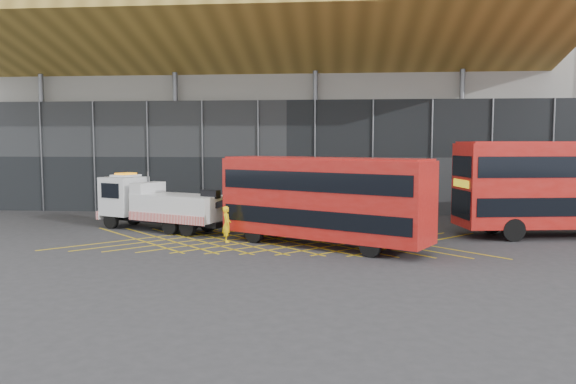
# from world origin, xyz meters

# --- Properties ---
(ground_plane) EXTENTS (120.00, 120.00, 0.00)m
(ground_plane) POSITION_xyz_m (0.00, 0.00, 0.00)
(ground_plane) COLOR #2B2B2D
(road_markings) EXTENTS (21.56, 7.16, 0.01)m
(road_markings) POSITION_xyz_m (2.40, 0.00, 0.01)
(road_markings) COLOR gold
(road_markings) RESTS_ON ground_plane
(construction_building) EXTENTS (55.00, 23.97, 18.00)m
(construction_building) POSITION_xyz_m (1.92, 18.40, 8.98)
(construction_building) COLOR gray
(construction_building) RESTS_ON ground_plane
(recovery_truck) EXTENTS (9.11, 5.33, 3.29)m
(recovery_truck) POSITION_xyz_m (-4.71, 3.12, 1.52)
(recovery_truck) COLOR black
(recovery_truck) RESTS_ON ground_plane
(bus_towed) EXTENTS (10.40, 7.22, 4.30)m
(bus_towed) POSITION_xyz_m (4.91, -1.16, 2.39)
(bus_towed) COLOR #AD140F
(bus_towed) RESTS_ON ground_plane
(bus_second) EXTENTS (12.75, 4.86, 5.07)m
(bus_second) POSITION_xyz_m (18.23, 3.03, 2.82)
(bus_second) COLOR #AD140F
(bus_second) RESTS_ON ground_plane
(worker) EXTENTS (0.62, 0.77, 1.83)m
(worker) POSITION_xyz_m (0.08, -0.45, 0.91)
(worker) COLOR yellow
(worker) RESTS_ON ground_plane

